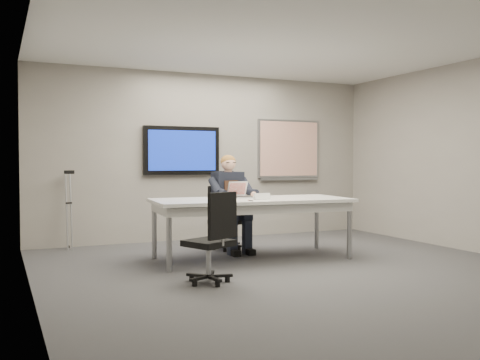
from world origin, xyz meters
name	(u,v)px	position (x,y,z in m)	size (l,w,h in m)	color
floor	(299,271)	(0.00, 0.00, 0.00)	(6.00, 6.00, 0.02)	#3B3B3E
ceiling	(300,37)	(0.00, 0.00, 2.80)	(6.00, 6.00, 0.02)	silver
wall_back	(209,157)	(0.00, 3.00, 1.40)	(6.00, 0.02, 2.80)	gray
wall_left	(31,153)	(-3.00, 0.00, 1.40)	(0.02, 6.00, 2.80)	gray
wall_right	(480,156)	(3.00, 0.00, 1.40)	(0.02, 6.00, 2.80)	gray
conference_table	(252,206)	(-0.17, 0.96, 0.72)	(2.73, 1.31, 0.82)	white
tv_display	(182,151)	(-0.50, 2.95, 1.50)	(1.30, 0.09, 0.80)	black
whiteboard	(289,150)	(1.55, 2.97, 1.53)	(1.25, 0.08, 1.10)	gray
office_chair_far	(225,229)	(-0.19, 1.83, 0.30)	(0.58, 0.58, 0.95)	black
office_chair_near	(211,255)	(-1.21, -0.19, 0.31)	(0.63, 0.63, 0.99)	black
seated_person	(233,213)	(-0.18, 1.58, 0.57)	(0.46, 0.79, 1.42)	#1C212F
crutch	(69,209)	(-2.33, 2.82, 0.61)	(0.16, 0.27, 1.22)	#A5A8AD
laptop	(240,194)	(-0.24, 1.21, 0.87)	(0.35, 0.34, 0.22)	#B0B0B3
name_tent	(262,196)	(-0.14, 0.71, 0.86)	(0.22, 0.06, 0.09)	white
pen	(251,200)	(-0.37, 0.59, 0.82)	(0.01, 0.01, 0.14)	black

